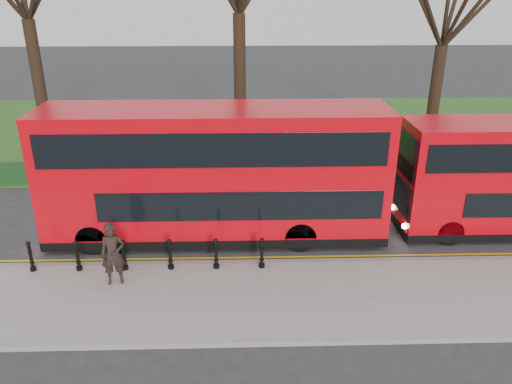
{
  "coord_description": "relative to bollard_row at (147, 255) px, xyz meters",
  "views": [
    {
      "loc": [
        2.09,
        -15.22,
        8.66
      ],
      "look_at": [
        2.54,
        0.5,
        2.0
      ],
      "focal_mm": 35.0,
      "sensor_mm": 36.0,
      "label": 1
    }
  ],
  "objects": [
    {
      "name": "ground",
      "position": [
        0.98,
        1.35,
        -0.65
      ],
      "size": [
        120.0,
        120.0,
        0.0
      ],
      "primitive_type": "plane",
      "color": "#28282B",
      "rests_on": "ground"
    },
    {
      "name": "pavement",
      "position": [
        0.98,
        -1.65,
        -0.57
      ],
      "size": [
        60.0,
        4.0,
        0.15
      ],
      "primitive_type": "cube",
      "color": "gray",
      "rests_on": "ground"
    },
    {
      "name": "kerb",
      "position": [
        0.98,
        0.35,
        -0.57
      ],
      "size": [
        60.0,
        0.25,
        0.16
      ],
      "primitive_type": "cube",
      "color": "slate",
      "rests_on": "ground"
    },
    {
      "name": "grass_verge",
      "position": [
        0.98,
        16.35,
        -0.62
      ],
      "size": [
        60.0,
        18.0,
        0.06
      ],
      "primitive_type": "cube",
      "color": "#284E1A",
      "rests_on": "ground"
    },
    {
      "name": "hedge",
      "position": [
        0.98,
        8.15,
        -0.25
      ],
      "size": [
        60.0,
        0.9,
        0.8
      ],
      "primitive_type": "cube",
      "color": "black",
      "rests_on": "ground"
    },
    {
      "name": "yellow_line_outer",
      "position": [
        0.98,
        0.65,
        -0.64
      ],
      "size": [
        60.0,
        0.1,
        0.01
      ],
      "primitive_type": "cube",
      "color": "yellow",
      "rests_on": "ground"
    },
    {
      "name": "yellow_line_inner",
      "position": [
        0.98,
        0.85,
        -0.64
      ],
      "size": [
        60.0,
        0.1,
        0.01
      ],
      "primitive_type": "cube",
      "color": "yellow",
      "rests_on": "ground"
    },
    {
      "name": "tree_right",
      "position": [
        12.98,
        11.35,
        6.95
      ],
      "size": [
        6.7,
        6.7,
        10.46
      ],
      "color": "black",
      "rests_on": "ground"
    },
    {
      "name": "bollard_row",
      "position": [
        0.0,
        0.0,
        0.0
      ],
      "size": [
        7.45,
        0.15,
        1.0
      ],
      "color": "black",
      "rests_on": "pavement"
    },
    {
      "name": "bus_lead",
      "position": [
        2.11,
        2.51,
        1.74
      ],
      "size": [
        11.94,
        2.74,
        4.75
      ],
      "color": "red",
      "rests_on": "ground"
    },
    {
      "name": "pedestrian",
      "position": [
        -0.84,
        -0.76,
        0.48
      ],
      "size": [
        0.79,
        0.59,
        1.96
      ],
      "primitive_type": "imported",
      "rotation": [
        0.0,
        0.0,
        0.19
      ],
      "color": "black",
      "rests_on": "pavement"
    }
  ]
}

